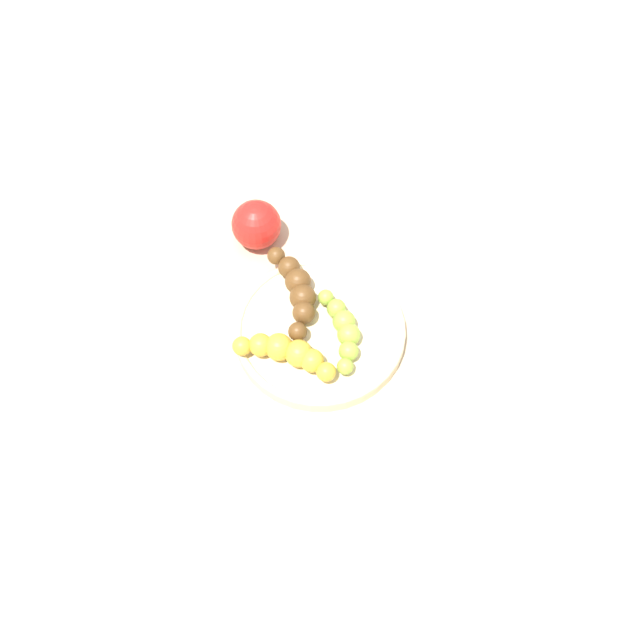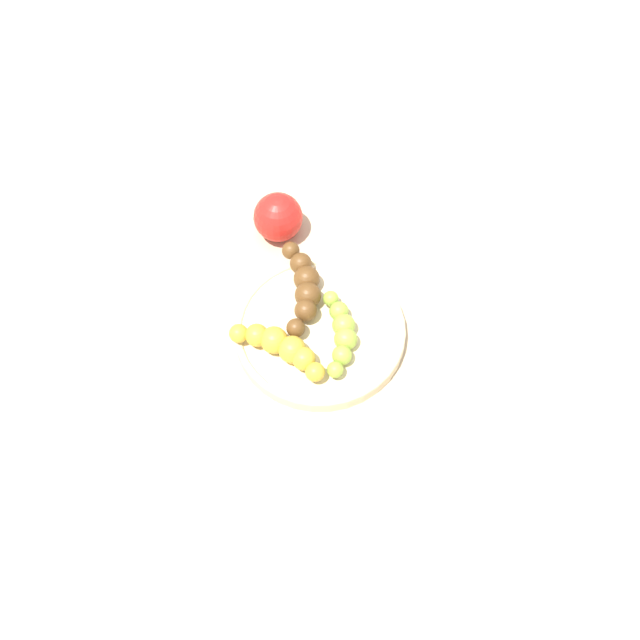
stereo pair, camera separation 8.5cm
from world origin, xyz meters
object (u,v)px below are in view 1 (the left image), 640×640
(apple_red, at_px, (256,225))
(fruit_bowl, at_px, (320,330))
(banana_overripe, at_px, (297,290))
(banana_green, at_px, (343,329))
(banana_spotted, at_px, (286,352))

(apple_red, bearing_deg, fruit_bowl, 57.90)
(apple_red, bearing_deg, banana_overripe, 56.02)
(banana_green, relative_size, banana_overripe, 0.87)
(fruit_bowl, xyz_separation_m, banana_spotted, (0.06, -0.01, 0.03))
(fruit_bowl, height_order, banana_spotted, banana_spotted)
(fruit_bowl, relative_size, banana_spotted, 1.67)
(fruit_bowl, xyz_separation_m, apple_red, (-0.10, -0.16, 0.02))
(banana_green, distance_m, banana_spotted, 0.08)
(banana_green, distance_m, apple_red, 0.21)
(banana_green, bearing_deg, banana_overripe, 123.10)
(banana_spotted, xyz_separation_m, apple_red, (-0.16, -0.14, -0.00))
(fruit_bowl, distance_m, banana_overripe, 0.06)
(banana_green, height_order, banana_overripe, banana_overripe)
(banana_green, xyz_separation_m, banana_spotted, (0.07, -0.05, 0.00))
(banana_spotted, bearing_deg, banana_overripe, 12.31)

